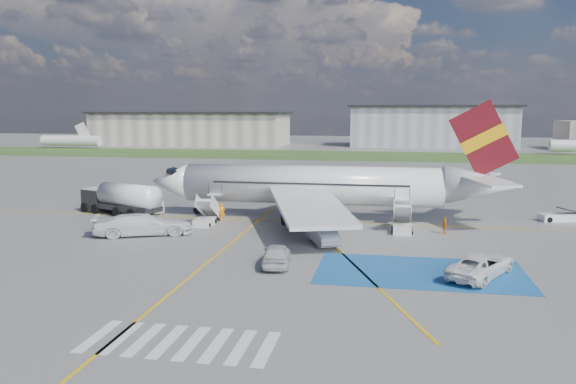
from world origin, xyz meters
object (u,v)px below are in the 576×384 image
(car_silver_a, at_px, (276,255))
(airliner, at_px, (326,185))
(gpu_cart, at_px, (154,208))
(belt_loader, at_px, (562,217))
(car_silver_b, at_px, (323,235))
(van_white_b, at_px, (143,221))
(van_white_a, at_px, (481,261))
(fuel_tanker, at_px, (121,201))

(car_silver_a, bearing_deg, airliner, -102.20)
(airliner, height_order, gpu_cart, airliner)
(gpu_cart, relative_size, belt_loader, 0.40)
(car_silver_b, xyz_separation_m, van_white_b, (-15.94, 0.48, 0.49))
(van_white_a, bearing_deg, car_silver_b, -2.60)
(car_silver_b, height_order, van_white_b, van_white_b)
(car_silver_b, bearing_deg, gpu_cart, -52.39)
(gpu_cart, bearing_deg, belt_loader, 0.27)
(gpu_cart, height_order, car_silver_b, car_silver_b)
(fuel_tanker, bearing_deg, van_white_b, -31.20)
(airliner, bearing_deg, gpu_cart, -177.22)
(gpu_cart, height_order, belt_loader, gpu_cart)
(van_white_a, xyz_separation_m, van_white_b, (-27.36, 7.57, 0.25))
(airliner, bearing_deg, van_white_b, -144.61)
(fuel_tanker, distance_m, belt_loader, 44.94)
(van_white_a, height_order, van_white_b, van_white_b)
(gpu_cart, relative_size, car_silver_a, 0.41)
(gpu_cart, distance_m, car_silver_b, 21.72)
(gpu_cart, bearing_deg, van_white_b, -76.58)
(airliner, distance_m, belt_loader, 23.62)
(car_silver_a, bearing_deg, gpu_cart, -53.58)
(fuel_tanker, relative_size, gpu_cart, 5.22)
(fuel_tanker, xyz_separation_m, gpu_cart, (3.25, 0.96, -0.72))
(fuel_tanker, height_order, car_silver_a, fuel_tanker)
(airliner, relative_size, car_silver_a, 7.82)
(van_white_b, bearing_deg, gpu_cart, -3.75)
(van_white_a, bearing_deg, car_silver_a, 29.18)
(fuel_tanker, relative_size, van_white_b, 1.56)
(fuel_tanker, relative_size, car_silver_a, 2.13)
(van_white_a, bearing_deg, airliner, -26.46)
(belt_loader, bearing_deg, gpu_cart, 168.99)
(gpu_cart, bearing_deg, van_white_a, -34.43)
(gpu_cart, bearing_deg, airliner, -2.15)
(car_silver_a, bearing_deg, van_white_a, 172.29)
(belt_loader, xyz_separation_m, car_silver_a, (-24.69, -21.06, 0.45))
(van_white_a, bearing_deg, van_white_b, 13.79)
(car_silver_a, bearing_deg, fuel_tanker, -46.90)
(gpu_cart, bearing_deg, fuel_tanker, -168.53)
(airliner, relative_size, van_white_a, 6.87)
(belt_loader, bearing_deg, car_silver_a, -155.75)
(fuel_tanker, height_order, car_silver_b, fuel_tanker)
(airliner, xyz_separation_m, car_silver_a, (-1.45, -18.17, -2.59))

